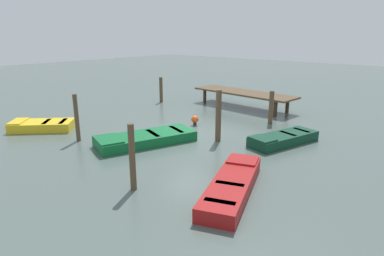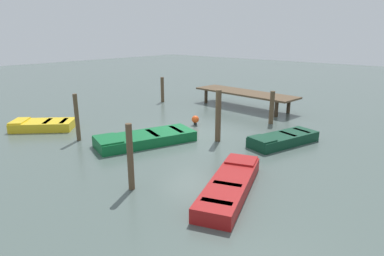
{
  "view_description": "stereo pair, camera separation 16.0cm",
  "coord_description": "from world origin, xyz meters",
  "px_view_note": "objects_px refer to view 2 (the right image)",
  "views": [
    {
      "loc": [
        8.97,
        -10.62,
        4.36
      ],
      "look_at": [
        0.0,
        0.0,
        0.35
      ],
      "focal_mm": 31.08,
      "sensor_mm": 36.0,
      "label": 1
    },
    {
      "loc": [
        9.1,
        -10.51,
        4.36
      ],
      "look_at": [
        0.0,
        0.0,
        0.35
      ],
      "focal_mm": 31.08,
      "sensor_mm": 36.0,
      "label": 2
    }
  ],
  "objects_px": {
    "dock_segment": "(245,94)",
    "mooring_piling_near_right": "(272,108)",
    "rowboat_yellow": "(43,125)",
    "mooring_piling_near_left": "(218,116)",
    "mooring_piling_mid_right": "(130,157)",
    "marker_buoy": "(195,120)",
    "rowboat_red": "(230,185)",
    "mooring_piling_far_left": "(77,118)",
    "mooring_piling_far_right": "(162,90)",
    "rowboat_green": "(145,138)",
    "rowboat_dark_green": "(283,139)"
  },
  "relations": [
    {
      "from": "rowboat_red",
      "to": "rowboat_yellow",
      "type": "height_order",
      "value": "same"
    },
    {
      "from": "dock_segment",
      "to": "mooring_piling_near_right",
      "type": "xyz_separation_m",
      "value": [
        2.98,
        -2.27,
        -0.04
      ]
    },
    {
      "from": "rowboat_red",
      "to": "mooring_piling_far_left",
      "type": "height_order",
      "value": "mooring_piling_far_left"
    },
    {
      "from": "mooring_piling_near_left",
      "to": "mooring_piling_far_right",
      "type": "xyz_separation_m",
      "value": [
        -7.56,
        4.18,
        -0.27
      ]
    },
    {
      "from": "mooring_piling_far_left",
      "to": "rowboat_yellow",
      "type": "bearing_deg",
      "value": -175.74
    },
    {
      "from": "dock_segment",
      "to": "mooring_piling_near_right",
      "type": "bearing_deg",
      "value": -32.72
    },
    {
      "from": "rowboat_dark_green",
      "to": "marker_buoy",
      "type": "xyz_separation_m",
      "value": [
        -4.52,
        -0.16,
        0.07
      ]
    },
    {
      "from": "rowboat_red",
      "to": "mooring_piling_mid_right",
      "type": "xyz_separation_m",
      "value": [
        -2.25,
        -1.71,
        0.76
      ]
    },
    {
      "from": "rowboat_yellow",
      "to": "mooring_piling_near_left",
      "type": "distance_m",
      "value": 8.26
    },
    {
      "from": "mooring_piling_near_right",
      "to": "mooring_piling_mid_right",
      "type": "relative_size",
      "value": 0.83
    },
    {
      "from": "dock_segment",
      "to": "rowboat_yellow",
      "type": "bearing_deg",
      "value": -109.66
    },
    {
      "from": "mooring_piling_near_right",
      "to": "rowboat_dark_green",
      "type": "bearing_deg",
      "value": -53.37
    },
    {
      "from": "rowboat_yellow",
      "to": "mooring_piling_near_right",
      "type": "relative_size",
      "value": 1.75
    },
    {
      "from": "rowboat_green",
      "to": "mooring_piling_far_right",
      "type": "distance_m",
      "value": 8.45
    },
    {
      "from": "dock_segment",
      "to": "marker_buoy",
      "type": "xyz_separation_m",
      "value": [
        0.34,
        -4.96,
        -0.56
      ]
    },
    {
      "from": "rowboat_red",
      "to": "mooring_piling_near_left",
      "type": "xyz_separation_m",
      "value": [
        -3.02,
        3.48,
        0.86
      ]
    },
    {
      "from": "rowboat_yellow",
      "to": "rowboat_dark_green",
      "type": "height_order",
      "value": "same"
    },
    {
      "from": "rowboat_red",
      "to": "rowboat_dark_green",
      "type": "height_order",
      "value": "same"
    },
    {
      "from": "mooring_piling_near_left",
      "to": "mooring_piling_near_right",
      "type": "xyz_separation_m",
      "value": [
        0.35,
        3.94,
        -0.26
      ]
    },
    {
      "from": "rowboat_dark_green",
      "to": "marker_buoy",
      "type": "bearing_deg",
      "value": -71.86
    },
    {
      "from": "rowboat_yellow",
      "to": "mooring_piling_far_right",
      "type": "relative_size",
      "value": 1.77
    },
    {
      "from": "mooring_piling_mid_right",
      "to": "marker_buoy",
      "type": "height_order",
      "value": "mooring_piling_mid_right"
    },
    {
      "from": "rowboat_red",
      "to": "marker_buoy",
      "type": "height_order",
      "value": "marker_buoy"
    },
    {
      "from": "rowboat_green",
      "to": "mooring_piling_far_right",
      "type": "xyz_separation_m",
      "value": [
        -5.51,
        6.37,
        0.59
      ]
    },
    {
      "from": "rowboat_yellow",
      "to": "marker_buoy",
      "type": "relative_size",
      "value": 5.92
    },
    {
      "from": "rowboat_red",
      "to": "marker_buoy",
      "type": "distance_m",
      "value": 7.1
    },
    {
      "from": "mooring_piling_near_right",
      "to": "mooring_piling_mid_right",
      "type": "bearing_deg",
      "value": -87.43
    },
    {
      "from": "mooring_piling_mid_right",
      "to": "mooring_piling_near_left",
      "type": "bearing_deg",
      "value": 98.39
    },
    {
      "from": "rowboat_yellow",
      "to": "rowboat_dark_green",
      "type": "bearing_deg",
      "value": 164.29
    },
    {
      "from": "rowboat_green",
      "to": "mooring_piling_mid_right",
      "type": "bearing_deg",
      "value": 62.75
    },
    {
      "from": "rowboat_dark_green",
      "to": "mooring_piling_far_left",
      "type": "bearing_deg",
      "value": -36.34
    },
    {
      "from": "mooring_piling_far_right",
      "to": "mooring_piling_far_left",
      "type": "bearing_deg",
      "value": -68.62
    },
    {
      "from": "rowboat_red",
      "to": "rowboat_green",
      "type": "distance_m",
      "value": 5.23
    },
    {
      "from": "mooring_piling_near_right",
      "to": "mooring_piling_far_left",
      "type": "distance_m",
      "value": 9.07
    },
    {
      "from": "mooring_piling_far_right",
      "to": "mooring_piling_far_left",
      "type": "xyz_separation_m",
      "value": [
        3.1,
        -7.92,
        0.18
      ]
    },
    {
      "from": "mooring_piling_mid_right",
      "to": "marker_buoy",
      "type": "xyz_separation_m",
      "value": [
        -3.05,
        6.43,
        -0.69
      ]
    },
    {
      "from": "rowboat_red",
      "to": "mooring_piling_near_right",
      "type": "bearing_deg",
      "value": -0.84
    },
    {
      "from": "rowboat_green",
      "to": "mooring_piling_far_left",
      "type": "bearing_deg",
      "value": -37.93
    },
    {
      "from": "mooring_piling_far_right",
      "to": "marker_buoy",
      "type": "distance_m",
      "value": 6.06
    },
    {
      "from": "rowboat_red",
      "to": "rowboat_yellow",
      "type": "distance_m",
      "value": 10.24
    },
    {
      "from": "mooring_piling_far_right",
      "to": "rowboat_yellow",
      "type": "bearing_deg",
      "value": -87.52
    },
    {
      "from": "dock_segment",
      "to": "marker_buoy",
      "type": "relative_size",
      "value": 13.68
    },
    {
      "from": "mooring_piling_far_left",
      "to": "marker_buoy",
      "type": "bearing_deg",
      "value": 66.39
    },
    {
      "from": "mooring_piling_near_right",
      "to": "marker_buoy",
      "type": "xyz_separation_m",
      "value": [
        -2.64,
        -2.69,
        -0.53
      ]
    },
    {
      "from": "rowboat_green",
      "to": "mooring_piling_far_left",
      "type": "distance_m",
      "value": 2.97
    },
    {
      "from": "dock_segment",
      "to": "rowboat_green",
      "type": "relative_size",
      "value": 1.55
    },
    {
      "from": "dock_segment",
      "to": "rowboat_red",
      "type": "bearing_deg",
      "value": -55.15
    },
    {
      "from": "dock_segment",
      "to": "mooring_piling_near_right",
      "type": "distance_m",
      "value": 3.75
    },
    {
      "from": "rowboat_yellow",
      "to": "mooring_piling_far_right",
      "type": "height_order",
      "value": "mooring_piling_far_right"
    },
    {
      "from": "rowboat_green",
      "to": "rowboat_yellow",
      "type": "relative_size",
      "value": 1.5
    }
  ]
}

